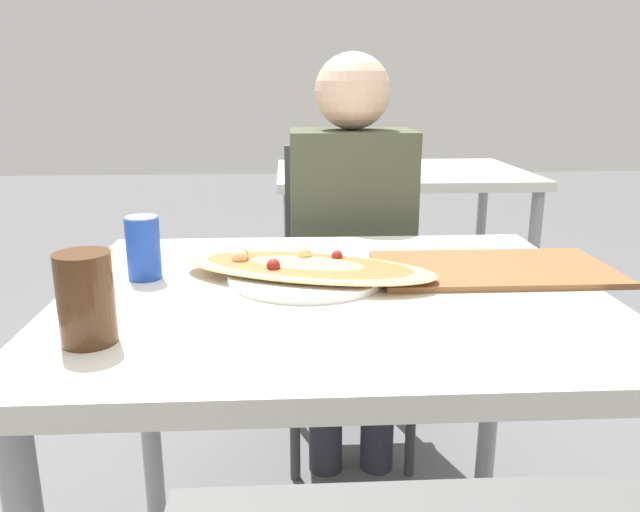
% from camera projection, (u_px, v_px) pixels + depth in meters
% --- Properties ---
extents(dining_table, '(1.01, 0.83, 0.76)m').
position_uv_depth(dining_table, '(333.00, 333.00, 1.19)').
color(dining_table, silver).
rests_on(dining_table, ground_plane).
extents(chair_far_seated, '(0.40, 0.40, 0.95)m').
position_uv_depth(chair_far_seated, '(347.00, 282.00, 1.96)').
color(chair_far_seated, '#4C4C4C').
rests_on(chair_far_seated, ground_plane).
extents(person_seated, '(0.35, 0.26, 1.22)m').
position_uv_depth(person_seated, '(351.00, 232.00, 1.79)').
color(person_seated, '#2D2D38').
rests_on(person_seated, ground_plane).
extents(pizza_main, '(0.55, 0.36, 0.06)m').
position_uv_depth(pizza_main, '(306.00, 269.00, 1.23)').
color(pizza_main, white).
rests_on(pizza_main, dining_table).
extents(soda_can, '(0.07, 0.07, 0.12)m').
position_uv_depth(soda_can, '(143.00, 248.00, 1.22)').
color(soda_can, '#1E47B2').
rests_on(soda_can, dining_table).
extents(drink_glass, '(0.08, 0.08, 0.14)m').
position_uv_depth(drink_glass, '(86.00, 298.00, 0.91)').
color(drink_glass, '#4C2D19').
rests_on(drink_glass, dining_table).
extents(serving_tray, '(0.48, 0.26, 0.01)m').
position_uv_depth(serving_tray, '(492.00, 269.00, 1.28)').
color(serving_tray, brown).
rests_on(serving_tray, dining_table).
extents(background_table, '(1.10, 0.80, 0.88)m').
position_uv_depth(background_table, '(391.00, 183.00, 2.81)').
color(background_table, silver).
rests_on(background_table, ground_plane).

